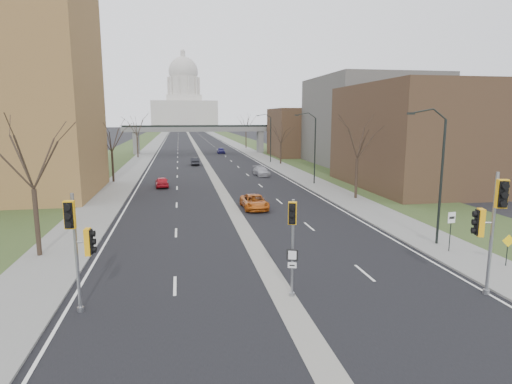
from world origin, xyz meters
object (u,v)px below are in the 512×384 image
object	(u,v)px
car_right_near	(254,202)
car_right_mid	(261,171)
car_left_near	(162,182)
signal_pole_median	(292,231)
signal_pole_right	(491,216)
speed_limit_sign	(451,224)
car_left_far	(195,161)
signal_pole_left	(79,236)
car_right_far	(221,150)
warning_sign	(508,246)

from	to	relation	value
car_right_near	car_right_mid	size ratio (longest dim) A/B	1.07
car_left_near	car_right_near	bearing A→B (deg)	117.57
signal_pole_median	car_left_near	xyz separation A→B (m)	(-7.07, 33.56, -2.59)
signal_pole_right	car_right_mid	bearing A→B (deg)	109.44
speed_limit_sign	car_left_far	size ratio (longest dim) A/B	0.62
car_left_near	signal_pole_median	bearing A→B (deg)	97.45
speed_limit_sign	car_left_near	xyz separation A→B (m)	(-18.36, 28.75, -1.18)
car_left_far	car_right_near	world-z (taller)	car_left_far
speed_limit_sign	car_right_near	distance (m)	17.64
signal_pole_left	car_left_far	distance (m)	57.17
signal_pole_left	car_right_mid	size ratio (longest dim) A/B	1.20
signal_pole_median	car_left_far	size ratio (longest dim) A/B	1.16
signal_pole_median	speed_limit_sign	distance (m)	12.34
car_left_near	car_right_far	distance (m)	47.63
signal_pole_right	car_right_far	size ratio (longest dim) A/B	1.45
car_left_far	car_right_mid	distance (m)	17.67
signal_pole_median	car_left_near	bearing A→B (deg)	121.11
car_right_mid	speed_limit_sign	bearing A→B (deg)	-87.11
car_left_near	car_left_far	xyz separation A→B (m)	(4.76, 23.24, 0.03)
signal_pole_median	speed_limit_sign	size ratio (longest dim) A/B	1.88
signal_pole_median	warning_sign	size ratio (longest dim) A/B	2.58
car_right_far	car_right_mid	bearing A→B (deg)	-87.59
signal_pole_right	car_right_near	size ratio (longest dim) A/B	1.26
car_right_near	signal_pole_median	bearing A→B (deg)	-95.40
warning_sign	car_right_near	bearing A→B (deg)	132.55
signal_pole_left	speed_limit_sign	bearing A→B (deg)	16.08
signal_pole_right	car_left_near	bearing A→B (deg)	130.90
signal_pole_left	car_right_mid	xyz separation A→B (m)	(15.64, 41.41, -2.77)
warning_sign	signal_pole_left	bearing A→B (deg)	-164.92
car_right_near	car_right_far	bearing A→B (deg)	86.87
speed_limit_sign	car_left_far	world-z (taller)	speed_limit_sign
signal_pole_left	warning_sign	size ratio (longest dim) A/B	2.90
signal_pole_right	speed_limit_sign	xyz separation A→B (m)	(2.34, 6.09, -2.01)
warning_sign	car_left_near	xyz separation A→B (m)	(-19.85, 31.70, -0.66)
signal_pole_median	car_right_far	distance (m)	79.94
signal_pole_median	signal_pole_right	size ratio (longest dim) A/B	0.79
warning_sign	car_left_near	size ratio (longest dim) A/B	0.49
car_right_mid	signal_pole_median	bearing A→B (deg)	-103.42
car_right_far	signal_pole_right	bearing A→B (deg)	-87.52
car_left_near	car_left_far	bearing A→B (deg)	-106.02
car_right_far	warning_sign	bearing A→B (deg)	-84.60
signal_pole_left	warning_sign	xyz separation A→B (m)	(21.89, 1.76, -2.12)
speed_limit_sign	car_right_near	world-z (taller)	speed_limit_sign
signal_pole_right	car_left_far	size ratio (longest dim) A/B	1.47
signal_pole_left	car_left_far	xyz separation A→B (m)	(6.79, 56.70, -2.74)
warning_sign	car_left_far	bearing A→B (deg)	115.85
signal_pole_median	car_right_far	xyz separation A→B (m)	(4.45, 79.77, -2.53)
speed_limit_sign	car_left_near	distance (m)	34.13
signal_pole_right	speed_limit_sign	size ratio (longest dim) A/B	2.37
car_right_mid	signal_pole_right	bearing A→B (deg)	-91.25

